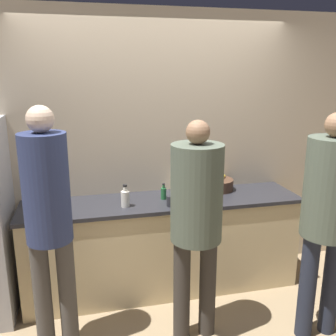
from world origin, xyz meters
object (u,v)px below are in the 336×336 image
Objects in this scene: person_center at (196,211)px; bottle_clear at (125,198)px; bottle_green at (164,193)px; cup_black at (171,201)px; utensil_crock at (177,184)px; person_left at (48,214)px; person_right at (328,207)px; fruit_bowl at (217,184)px.

person_center is 8.62× the size of bottle_clear.
bottle_green reaches higher than cup_black.
utensil_crock is 1.78× the size of bottle_green.
cup_black is at bearing 23.31° from person_left.
fruit_bowl is at bearing 112.48° from person_right.
person_left is 9.18× the size of bottle_clear.
fruit_bowl is (-0.45, 1.09, -0.12)m from person_right.
utensil_crock is at bearing 49.88° from bottle_green.
person_right reaches higher than bottle_green.
bottle_green is at bearing -165.44° from fruit_bowl.
utensil_crock is at bearing 68.62° from cup_black.
person_center is at bearing -6.36° from person_left.
utensil_crock reaches higher than bottle_clear.
bottle_green is at bearing 32.66° from person_left.
cup_black is at bearing -148.31° from fruit_bowl.
person_center reaches higher than bottle_green.
bottle_clear is at bearing 40.02° from person_left.
person_center is 0.55m from cup_black.
fruit_bowl reaches higher than cup_black.
person_left is 1.05m from person_center.
person_right is at bearing -42.47° from bottle_green.
fruit_bowl is at bearing 26.48° from person_left.
bottle_green is (-0.08, 0.74, -0.09)m from person_center.
person_left is at bearing -153.52° from fruit_bowl.
bottle_clear is at bearing -162.39° from bottle_green.
person_right is 1.19m from fruit_bowl.
fruit_bowl is 0.98m from bottle_clear.
person_right is 1.40m from bottle_green.
person_left reaches higher than utensil_crock.
person_right is (0.95, -0.21, 0.03)m from person_center.
fruit_bowl is 1.19× the size of utensil_crock.
person_right reaches higher than cup_black.
utensil_crock is at bearing 170.54° from fruit_bowl.
person_right is 1.26m from cup_black.
person_left is 1.73m from fruit_bowl.
bottle_clear is 2.10× the size of cup_black.
fruit_bowl is 3.37× the size of cup_black.
person_right is at bearing -12.39° from person_center.
cup_black is at bearing 96.26° from person_center.
person_left is 1.15m from bottle_green.
fruit_bowl is at bearing -9.46° from utensil_crock.
bottle_clear is (-1.40, 0.83, -0.10)m from person_right.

